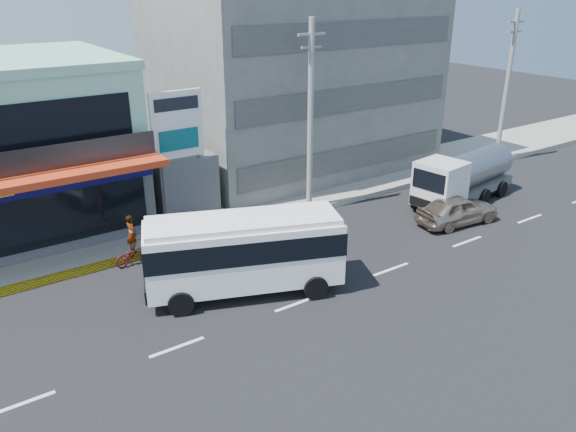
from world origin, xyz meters
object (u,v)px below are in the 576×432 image
object	(u,v)px
concrete_building	(291,59)
utility_pole_far	(507,87)
minibus	(244,249)
tanker_truck	(463,177)
utility_pole_near	(310,118)
satellite_dish	(174,150)
sedan	(457,210)
motorcycle_rider	(133,248)
billboard	(178,132)

from	to	relation	value
concrete_building	utility_pole_far	world-z (taller)	concrete_building
minibus	tanker_truck	world-z (taller)	minibus
utility_pole_near	utility_pole_far	size ratio (longest dim) A/B	1.00
satellite_dish	utility_pole_near	xyz separation A→B (m)	(6.00, -3.60, 1.57)
satellite_dish	utility_pole_far	world-z (taller)	utility_pole_far
sedan	tanker_truck	bearing A→B (deg)	-46.57
utility_pole_near	motorcycle_rider	world-z (taller)	utility_pole_near
minibus	utility_pole_far	bearing A→B (deg)	13.23
satellite_dish	tanker_truck	world-z (taller)	satellite_dish
concrete_building	utility_pole_near	world-z (taller)	concrete_building
utility_pole_far	concrete_building	bearing A→B (deg)	147.65
billboard	minibus	xyz separation A→B (m)	(-0.67, -7.25, -3.02)
satellite_dish	billboard	xyz separation A→B (m)	(-0.50, -1.80, 1.35)
sedan	motorcycle_rider	bearing A→B (deg)	78.67
billboard	utility_pole_near	bearing A→B (deg)	-15.48
tanker_truck	sedan	bearing A→B (deg)	-143.32
tanker_truck	satellite_dish	bearing A→B (deg)	151.77
satellite_dish	utility_pole_far	xyz separation A→B (m)	(22.00, -3.60, 1.57)
utility_pole_near	satellite_dish	bearing A→B (deg)	149.04
utility_pole_near	tanker_truck	distance (m)	9.35
minibus	tanker_truck	distance (m)	15.01
sedan	motorcycle_rider	distance (m)	16.11
utility_pole_far	billboard	bearing A→B (deg)	175.43
minibus	motorcycle_rider	distance (m)	5.73
concrete_building	utility_pole_far	bearing A→B (deg)	-32.35
tanker_truck	billboard	bearing A→B (deg)	158.61
utility_pole_far	sedan	world-z (taller)	utility_pole_far
utility_pole_near	tanker_truck	world-z (taller)	utility_pole_near
utility_pole_far	motorcycle_rider	xyz separation A→B (m)	(-26.00, -0.60, -4.39)
satellite_dish	sedan	world-z (taller)	satellite_dish
satellite_dish	tanker_truck	distance (m)	15.74
concrete_building	satellite_dish	xyz separation A→B (m)	(-10.00, -4.00, -3.42)
sedan	concrete_building	bearing A→B (deg)	12.42
billboard	motorcycle_rider	xyz separation A→B (m)	(-3.50, -2.40, -4.16)
billboard	sedan	distance (m)	14.55
billboard	utility_pole_near	xyz separation A→B (m)	(6.50, -1.80, 0.22)
billboard	utility_pole_near	size ratio (longest dim) A/B	0.69
tanker_truck	minibus	bearing A→B (deg)	-173.63
satellite_dish	tanker_truck	xyz separation A→B (m)	(13.75, -7.38, -2.03)
concrete_building	motorcycle_rider	world-z (taller)	concrete_building
concrete_building	motorcycle_rider	xyz separation A→B (m)	(-14.00, -8.20, -6.24)
satellite_dish	motorcycle_rider	world-z (taller)	satellite_dish
sedan	minibus	bearing A→B (deg)	96.05
tanker_truck	motorcycle_rider	world-z (taller)	tanker_truck
billboard	minibus	size ratio (longest dim) A/B	0.86
satellite_dish	utility_pole_near	bearing A→B (deg)	-30.96
motorcycle_rider	tanker_truck	bearing A→B (deg)	-10.16
concrete_building	billboard	xyz separation A→B (m)	(-10.50, -5.80, -2.07)
concrete_building	tanker_truck	xyz separation A→B (m)	(3.75, -11.38, -5.46)
satellite_dish	utility_pole_far	size ratio (longest dim) A/B	0.15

